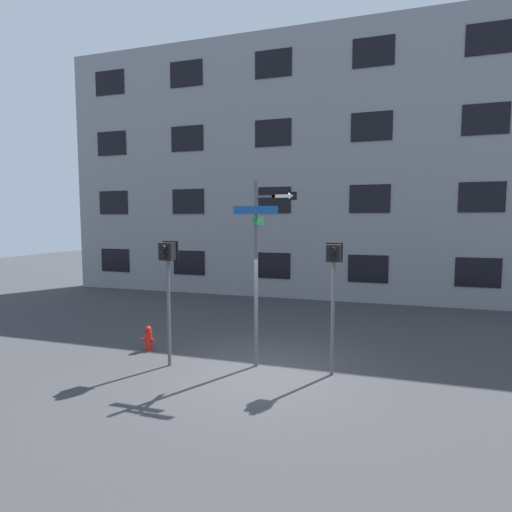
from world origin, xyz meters
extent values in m
plane|color=#38383A|center=(0.00, 0.00, 0.00)|extent=(60.00, 60.00, 0.00)
cube|color=gray|center=(0.00, 8.82, 5.64)|extent=(24.00, 0.60, 11.28)
cube|color=black|center=(-10.00, 8.50, 1.41)|extent=(1.58, 0.03, 1.12)
cube|color=black|center=(-6.00, 8.50, 1.41)|extent=(1.58, 0.03, 1.12)
cube|color=black|center=(-2.00, 8.50, 1.41)|extent=(1.58, 0.03, 1.12)
cube|color=black|center=(2.00, 8.50, 1.41)|extent=(1.58, 0.03, 1.12)
cube|color=black|center=(6.00, 8.50, 1.41)|extent=(1.58, 0.03, 1.12)
cube|color=black|center=(-10.00, 8.50, 4.23)|extent=(1.58, 0.03, 1.12)
cube|color=black|center=(-6.00, 8.50, 4.23)|extent=(1.58, 0.03, 1.12)
cube|color=black|center=(-2.00, 8.50, 4.23)|extent=(1.58, 0.03, 1.12)
cube|color=black|center=(2.00, 8.50, 4.23)|extent=(1.58, 0.03, 1.12)
cube|color=black|center=(6.00, 8.50, 4.23)|extent=(1.58, 0.03, 1.12)
cube|color=black|center=(-10.00, 8.50, 7.05)|extent=(1.58, 0.03, 1.12)
cube|color=black|center=(-6.00, 8.50, 7.05)|extent=(1.58, 0.03, 1.12)
cube|color=black|center=(-2.00, 8.50, 7.05)|extent=(1.58, 0.03, 1.12)
cube|color=black|center=(2.00, 8.50, 7.05)|extent=(1.58, 0.03, 1.12)
cube|color=black|center=(6.00, 8.50, 7.05)|extent=(1.58, 0.03, 1.12)
cube|color=black|center=(-10.00, 8.50, 9.87)|extent=(1.58, 0.03, 1.12)
cube|color=black|center=(-6.00, 8.50, 9.87)|extent=(1.58, 0.03, 1.12)
cube|color=black|center=(-2.00, 8.50, 9.87)|extent=(1.58, 0.03, 1.12)
cube|color=black|center=(2.00, 8.50, 9.87)|extent=(1.58, 0.03, 1.12)
cube|color=black|center=(6.00, 8.50, 9.87)|extent=(1.58, 0.03, 1.12)
cylinder|color=#4C4C51|center=(-0.30, 0.41, 2.13)|extent=(0.09, 0.09, 4.26)
cube|color=#4C4C51|center=(0.02, 0.41, 3.90)|extent=(0.65, 0.05, 0.05)
cube|color=#14478C|center=(-0.30, 0.35, 3.60)|extent=(1.03, 0.02, 0.18)
cube|color=#196B2D|center=(-0.24, 0.41, 3.37)|extent=(0.02, 0.81, 0.18)
cube|color=black|center=(0.35, 0.40, 3.90)|extent=(0.56, 0.02, 0.18)
cube|color=white|center=(0.31, 0.39, 3.90)|extent=(0.32, 0.01, 0.07)
cone|color=white|center=(0.51, 0.39, 3.90)|extent=(0.10, 0.14, 0.14)
cylinder|color=#4C4C51|center=(-2.24, -0.13, 1.23)|extent=(0.08, 0.08, 2.47)
cube|color=black|center=(-2.24, -0.13, 2.67)|extent=(0.32, 0.26, 0.40)
cube|color=black|center=(-2.24, 0.01, 2.67)|extent=(0.38, 0.02, 0.46)
cylinder|color=black|center=(-2.24, -0.32, 2.76)|extent=(0.14, 0.12, 0.14)
cylinder|color=black|center=(-2.24, -0.32, 2.58)|extent=(0.14, 0.12, 0.14)
cylinder|color=orange|center=(-2.24, -0.27, 2.76)|extent=(0.11, 0.01, 0.11)
cylinder|color=#4C4C51|center=(1.44, 0.39, 1.25)|extent=(0.08, 0.08, 2.50)
cube|color=black|center=(1.44, 0.39, 2.68)|extent=(0.30, 0.26, 0.36)
cube|color=black|center=(1.44, 0.53, 2.68)|extent=(0.36, 0.02, 0.42)
cylinder|color=black|center=(1.44, 0.20, 2.76)|extent=(0.13, 0.12, 0.13)
cylinder|color=black|center=(1.44, 0.20, 2.60)|extent=(0.13, 0.12, 0.13)
cylinder|color=#EA4C14|center=(1.44, 0.25, 2.76)|extent=(0.10, 0.01, 0.10)
cylinder|color=red|center=(-3.30, 0.68, 0.26)|extent=(0.19, 0.19, 0.51)
sphere|color=red|center=(-3.30, 0.68, 0.56)|extent=(0.16, 0.16, 0.16)
cylinder|color=red|center=(-3.44, 0.68, 0.28)|extent=(0.08, 0.07, 0.07)
cylinder|color=red|center=(-3.17, 0.68, 0.28)|extent=(0.08, 0.07, 0.07)
camera|label=1|loc=(2.31, -8.20, 3.38)|focal=28.00mm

